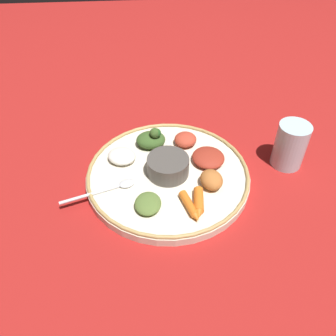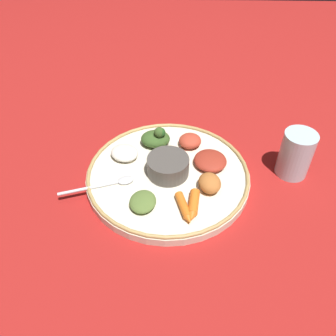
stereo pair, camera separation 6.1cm
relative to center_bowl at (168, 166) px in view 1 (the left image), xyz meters
The scene contains 14 objects.
ground_plane 0.04m from the center_bowl, ahead, with size 2.40×2.40×0.00m, color maroon.
platter 0.03m from the center_bowl, ahead, with size 0.36×0.36×0.02m, color beige.
platter_rim 0.02m from the center_bowl, ahead, with size 0.35×0.35×0.01m, color tan.
center_bowl is the anchor object (origin of this frame).
spoon 0.13m from the center_bowl, 161.79° to the right, with size 0.16×0.06×0.01m.
greens_pile 0.10m from the center_bowl, 107.30° to the left, with size 0.07×0.06×0.05m.
carrot_near_spoon 0.11m from the center_bowl, 71.86° to the right, with size 0.04×0.08×0.02m.
carrot_outer 0.11m from the center_bowl, 61.86° to the right, with size 0.03×0.08×0.02m.
mound_collards 0.11m from the center_bowl, 116.79° to the right, with size 0.06×0.05×0.02m, color #567033.
mound_berbere_red 0.11m from the center_bowl, 63.21° to the left, with size 0.05×0.05×0.03m, color #B73D28.
mound_chickpea 0.10m from the center_bowl, 26.79° to the right, with size 0.06×0.05×0.03m, color #B2662D.
mound_rice_white 0.11m from the center_bowl, 153.21° to the left, with size 0.06×0.06×0.02m, color silver.
mound_beet 0.10m from the center_bowl, 18.21° to the left, with size 0.07×0.07×0.02m, color maroon.
drinking_glass 0.28m from the center_bowl, ahead, with size 0.07×0.07×0.11m.
Camera 1 is at (-0.04, -0.55, 0.55)m, focal length 37.68 mm.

